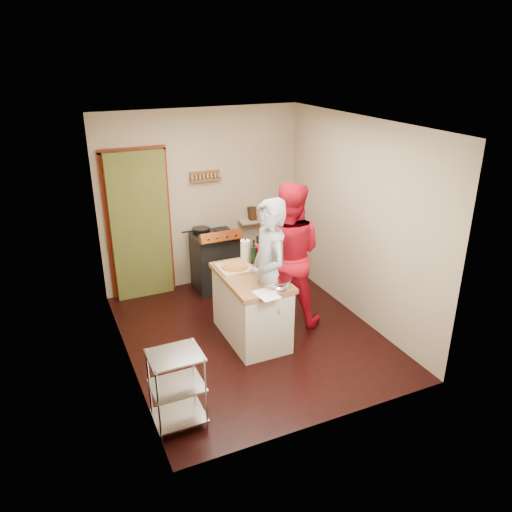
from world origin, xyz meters
The scene contains 10 objects.
floor centered at (0.00, 0.00, 0.00)m, with size 3.50×3.50×0.00m, color black.
back_wall centered at (-0.64, 1.78, 1.13)m, with size 3.00×0.44×2.60m.
left_wall centered at (-1.50, 0.00, 1.30)m, with size 0.04×3.50×2.60m, color tan.
right_wall centered at (1.50, 0.00, 1.30)m, with size 0.04×3.50×2.60m, color tan.
ceiling centered at (0.00, 0.00, 2.61)m, with size 3.00×3.50×0.02m, color white.
stove centered at (0.05, 1.42, 0.45)m, with size 0.60×0.63×1.00m.
wire_shelving centered at (-1.28, -1.20, 0.44)m, with size 0.48×0.40×0.80m.
island centered at (-0.02, -0.05, 0.46)m, with size 0.67×1.26×1.16m.
person_stripe centered at (0.09, -0.30, 0.92)m, with size 0.67×0.44×1.84m, color #B0B0B5.
person_red centered at (0.56, 0.14, 0.94)m, with size 0.91×0.71×1.88m, color #AE0B1C.
Camera 1 is at (-2.18, -4.96, 3.34)m, focal length 35.00 mm.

